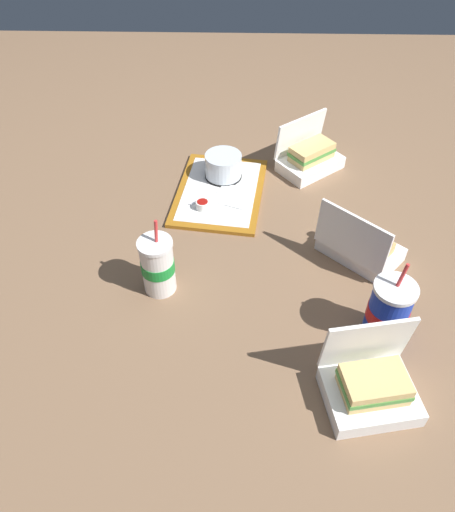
% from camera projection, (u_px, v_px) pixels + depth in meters
% --- Properties ---
extents(ground_plane, '(3.20, 3.20, 0.00)m').
position_uv_depth(ground_plane, '(246.00, 264.00, 1.34)').
color(ground_plane, brown).
extents(food_tray, '(0.40, 0.31, 0.01)m').
position_uv_depth(food_tray, '(220.00, 192.00, 1.55)').
color(food_tray, '#A56619').
rests_on(food_tray, ground_plane).
extents(cake_container, '(0.12, 0.12, 0.08)m').
position_uv_depth(cake_container, '(223.00, 167.00, 1.57)').
color(cake_container, black).
rests_on(cake_container, food_tray).
extents(ketchup_cup, '(0.04, 0.04, 0.02)m').
position_uv_depth(ketchup_cup, '(203.00, 205.00, 1.47)').
color(ketchup_cup, white).
rests_on(ketchup_cup, food_tray).
extents(napkin_stack, '(0.13, 0.13, 0.00)m').
position_uv_depth(napkin_stack, '(233.00, 196.00, 1.52)').
color(napkin_stack, white).
rests_on(napkin_stack, food_tray).
extents(plastic_fork, '(0.10, 0.07, 0.00)m').
position_uv_depth(plastic_fork, '(201.00, 195.00, 1.52)').
color(plastic_fork, white).
rests_on(plastic_fork, food_tray).
extents(clamshell_hotdog_left, '(0.24, 0.25, 0.17)m').
position_uv_depth(clamshell_hotdog_left, '(360.00, 245.00, 1.33)').
color(clamshell_hotdog_left, white).
rests_on(clamshell_hotdog_left, ground_plane).
extents(clamshell_sandwich_front, '(0.18, 0.21, 0.19)m').
position_uv_depth(clamshell_sandwich_front, '(371.00, 386.00, 1.03)').
color(clamshell_sandwich_front, white).
rests_on(clamshell_sandwich_front, ground_plane).
extents(clamshell_sandwich_back, '(0.23, 0.24, 0.17)m').
position_uv_depth(clamshell_sandwich_back, '(310.00, 157.00, 1.62)').
color(clamshell_sandwich_back, white).
rests_on(clamshell_sandwich_back, ground_plane).
extents(soda_cup_right, '(0.09, 0.09, 0.22)m').
position_uv_depth(soda_cup_right, '(158.00, 266.00, 1.22)').
color(soda_cup_right, white).
rests_on(soda_cup_right, ground_plane).
extents(soda_cup_back, '(0.10, 0.10, 0.23)m').
position_uv_depth(soda_cup_back, '(388.00, 312.00, 1.12)').
color(soda_cup_back, '#1938B7').
rests_on(soda_cup_back, ground_plane).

